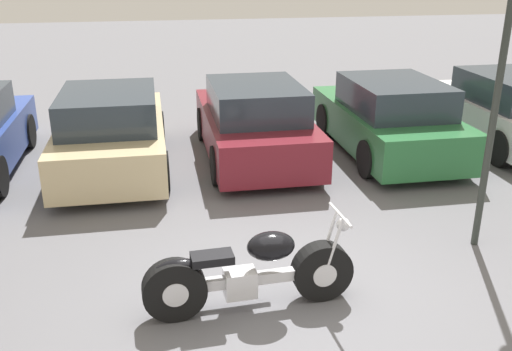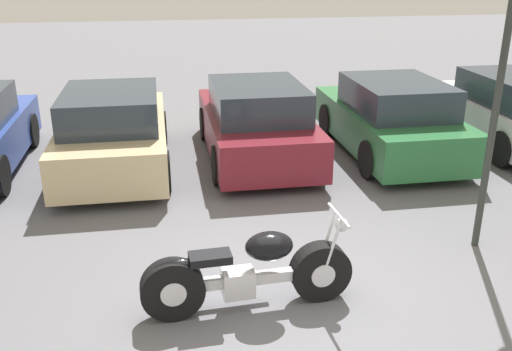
{
  "view_description": "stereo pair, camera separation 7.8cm",
  "coord_description": "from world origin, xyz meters",
  "views": [
    {
      "loc": [
        -1.44,
        -5.35,
        3.59
      ],
      "look_at": [
        -0.16,
        1.63,
        0.85
      ],
      "focal_mm": 40.0,
      "sensor_mm": 36.0,
      "label": 1
    },
    {
      "loc": [
        -1.36,
        -5.36,
        3.59
      ],
      "look_at": [
        -0.16,
        1.63,
        0.85
      ],
      "focal_mm": 40.0,
      "sensor_mm": 36.0,
      "label": 2
    }
  ],
  "objects": [
    {
      "name": "parked_car_champagne",
      "position": [
        -2.21,
        4.61,
        0.68
      ],
      "size": [
        1.88,
        4.11,
        1.45
      ],
      "color": "#C6B284",
      "rests_on": "ground_plane"
    },
    {
      "name": "ground_plane",
      "position": [
        0.0,
        0.0,
        0.0
      ],
      "size": [
        60.0,
        60.0,
        0.0
      ],
      "primitive_type": "plane",
      "color": "slate"
    },
    {
      "name": "motorcycle",
      "position": [
        -0.56,
        -0.13,
        0.43
      ],
      "size": [
        2.31,
        0.62,
        1.02
      ],
      "color": "black",
      "rests_on": "ground_plane"
    },
    {
      "name": "parked_car_maroon",
      "position": [
        0.37,
        4.74,
        0.68
      ],
      "size": [
        1.88,
        4.11,
        1.45
      ],
      "color": "maroon",
      "rests_on": "ground_plane"
    },
    {
      "name": "lamp_post",
      "position": [
        2.65,
        0.78,
        2.45
      ],
      "size": [
        0.29,
        0.29,
        3.48
      ],
      "color": "#2D332D",
      "rests_on": "ground_plane"
    },
    {
      "name": "parked_car_white",
      "position": [
        5.53,
        4.71,
        0.68
      ],
      "size": [
        1.88,
        4.11,
        1.45
      ],
      "color": "white",
      "rests_on": "ground_plane"
    },
    {
      "name": "parked_car_green",
      "position": [
        2.95,
        4.58,
        0.68
      ],
      "size": [
        1.88,
        4.11,
        1.45
      ],
      "color": "#286B38",
      "rests_on": "ground_plane"
    }
  ]
}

